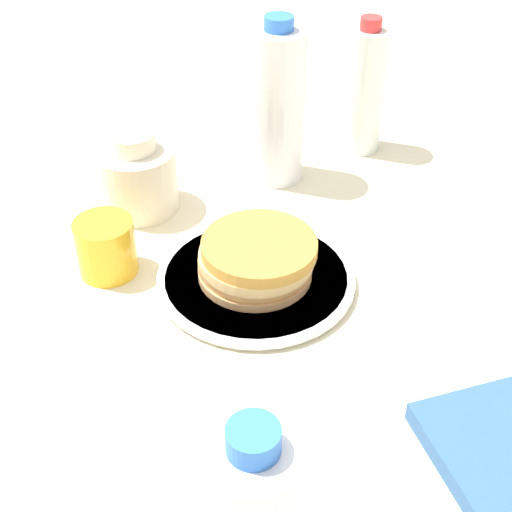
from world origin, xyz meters
TOP-DOWN VIEW (x-y plane):
  - ground_plane at (0.00, 0.00)m, footprint 4.00×4.00m
  - plate at (0.02, -0.01)m, footprint 0.23×0.23m
  - pancake_stack at (0.02, -0.01)m, footprint 0.14×0.14m
  - juice_glass at (0.14, 0.12)m, footprint 0.07×0.07m
  - cream_jug at (0.24, 0.03)m, footprint 0.11×0.11m
  - water_bottle_near at (0.19, -0.32)m, footprint 0.06×0.06m
  - water_bottle_far at (0.20, -0.17)m, footprint 0.08×0.08m
  - napkin at (-0.32, -0.04)m, footprint 0.19×0.16m

SIDE VIEW (x-z plane):
  - ground_plane at x=0.00m, z-range 0.00..0.00m
  - plate at x=0.02m, z-range 0.00..0.01m
  - napkin at x=-0.32m, z-range 0.00..0.02m
  - juice_glass at x=0.14m, z-range 0.00..0.07m
  - pancake_stack at x=0.02m, z-range 0.01..0.06m
  - cream_jug at x=0.24m, z-range -0.01..0.10m
  - water_bottle_near at x=0.19m, z-range -0.01..0.19m
  - water_bottle_far at x=0.20m, z-range -0.01..0.22m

